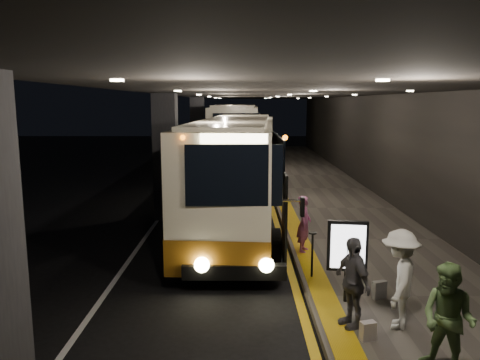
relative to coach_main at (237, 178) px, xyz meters
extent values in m
plane|color=black|center=(-0.99, -2.71, -1.67)|extent=(90.00, 90.00, 0.00)
cube|color=silver|center=(-2.79, 2.29, -1.66)|extent=(0.12, 50.00, 0.01)
cube|color=gold|center=(1.36, 2.29, -1.66)|extent=(0.18, 50.00, 0.01)
cube|color=#514C44|center=(3.76, 2.29, -1.59)|extent=(4.50, 50.00, 0.15)
cube|color=gold|center=(1.86, 2.29, -1.51)|extent=(0.50, 50.00, 0.01)
cube|color=black|center=(6.01, 2.29, 1.33)|extent=(0.10, 50.00, 6.00)
cube|color=black|center=(-2.49, 1.29, 0.53)|extent=(0.80, 0.80, 4.40)
cube|color=black|center=(-2.49, 13.29, 0.53)|extent=(0.80, 0.80, 4.40)
cube|color=black|center=(1.51, 2.29, 2.93)|extent=(9.00, 50.00, 0.40)
cube|color=beige|center=(0.00, 0.02, 0.25)|extent=(3.02, 11.10, 3.11)
cube|color=brown|center=(0.00, 0.02, -0.89)|extent=(3.04, 11.13, 0.82)
cube|color=black|center=(0.00, -5.50, 0.94)|extent=(2.01, 0.19, 1.28)
cube|color=black|center=(0.00, -5.42, -1.16)|extent=(2.25, 0.40, 0.32)
cylinder|color=black|center=(-1.02, -3.45, -1.21)|extent=(0.26, 0.91, 0.91)
cylinder|color=black|center=(1.02, -3.45, -1.21)|extent=(0.26, 0.91, 0.91)
cylinder|color=black|center=(-1.02, 3.68, -1.21)|extent=(0.26, 0.91, 0.91)
cylinder|color=black|center=(1.02, 3.68, -1.21)|extent=(0.26, 0.91, 0.91)
sphere|color=#FFEAA5|center=(-0.69, -5.51, -0.98)|extent=(0.33, 0.33, 0.33)
sphere|color=#FFEAA5|center=(0.69, -5.51, -0.98)|extent=(0.33, 0.33, 0.33)
cube|color=#FFF2BF|center=(0.00, -5.51, 1.70)|extent=(1.37, 0.14, 0.20)
cube|color=beige|center=(-0.11, 13.66, 0.45)|extent=(2.92, 12.16, 3.42)
cube|color=brown|center=(-0.11, 13.66, -0.81)|extent=(2.94, 12.18, 0.91)
cube|color=black|center=(-0.11, 7.59, 1.20)|extent=(2.22, 0.13, 1.41)
cube|color=black|center=(-0.11, 7.67, -1.11)|extent=(2.47, 0.33, 0.35)
cylinder|color=black|center=(-1.25, 9.83, -1.16)|extent=(0.28, 1.01, 1.01)
cylinder|color=black|center=(1.03, 9.83, -1.16)|extent=(0.28, 1.01, 1.01)
cylinder|color=black|center=(-1.25, 17.69, -1.16)|extent=(0.28, 1.01, 1.01)
cylinder|color=black|center=(1.03, 17.69, -1.16)|extent=(0.28, 1.01, 1.01)
cube|color=beige|center=(0.05, 28.28, 0.25)|extent=(2.96, 11.10, 3.11)
cube|color=brown|center=(0.05, 28.28, -0.89)|extent=(2.98, 11.12, 0.82)
cube|color=black|center=(0.05, 22.76, 0.94)|extent=(2.01, 0.18, 1.28)
cube|color=black|center=(0.05, 22.84, -1.16)|extent=(2.25, 0.39, 0.32)
cylinder|color=black|center=(-0.97, 24.80, -1.21)|extent=(0.26, 0.92, 0.92)
cylinder|color=black|center=(1.08, 24.80, -1.21)|extent=(0.26, 0.92, 0.92)
cylinder|color=black|center=(-0.97, 31.94, -1.21)|extent=(0.26, 0.92, 0.92)
cylinder|color=black|center=(1.08, 31.94, -1.21)|extent=(0.26, 0.92, 0.92)
imported|color=#B6558F|center=(1.82, -2.93, -0.76)|extent=(0.51, 0.63, 1.51)
imported|color=#537541|center=(3.16, -8.64, -0.68)|extent=(0.91, 0.94, 1.67)
imported|color=beige|center=(2.93, -7.19, -0.63)|extent=(0.94, 1.26, 1.77)
imported|color=#48474C|center=(2.11, -7.17, -0.70)|extent=(0.80, 1.07, 1.64)
cube|color=black|center=(2.96, -5.97, -1.34)|extent=(0.32, 0.23, 0.36)
cube|color=#AFA7A4|center=(2.28, -7.68, -1.36)|extent=(0.29, 0.21, 0.32)
cylinder|color=black|center=(2.24, -6.13, -1.19)|extent=(0.08, 0.08, 0.65)
cube|color=black|center=(2.24, -6.13, -0.36)|extent=(0.79, 0.21, 1.02)
cube|color=white|center=(2.24, -6.19, -0.36)|extent=(0.66, 0.12, 0.88)
cylinder|color=black|center=(1.76, -4.81, -1.00)|extent=(0.05, 0.05, 1.04)
camera|label=1|loc=(0.15, -14.99, 2.43)|focal=35.00mm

